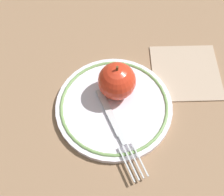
{
  "coord_description": "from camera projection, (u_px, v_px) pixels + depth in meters",
  "views": [
    {
      "loc": [
        0.28,
        -0.01,
        0.51
      ],
      "look_at": [
        -0.0,
        -0.0,
        0.03
      ],
      "focal_mm": 50.0,
      "sensor_mm": 36.0,
      "label": 1
    }
  ],
  "objects": [
    {
      "name": "ground_plane",
      "position": [
        114.0,
        108.0,
        0.58
      ],
      "size": [
        2.0,
        2.0,
        0.0
      ],
      "primitive_type": "plane",
      "color": "#957052"
    },
    {
      "name": "apple_red_whole",
      "position": [
        117.0,
        81.0,
        0.55
      ],
      "size": [
        0.07,
        0.07,
        0.08
      ],
      "color": "red",
      "rests_on": "plate"
    },
    {
      "name": "fork",
      "position": [
        117.0,
        129.0,
        0.54
      ],
      "size": [
        0.18,
        0.09,
        0.0
      ],
      "rotation": [
        0.0,
        0.0,
        0.39
      ],
      "color": "silver",
      "rests_on": "plate"
    },
    {
      "name": "napkin_folded",
      "position": [
        186.0,
        72.0,
        0.62
      ],
      "size": [
        0.14,
        0.13,
        0.01
      ],
      "primitive_type": "cube",
      "rotation": [
        0.0,
        0.0,
        0.01
      ],
      "color": "tan",
      "rests_on": "ground_plane"
    },
    {
      "name": "plate",
      "position": [
        112.0,
        105.0,
        0.57
      ],
      "size": [
        0.21,
        0.21,
        0.01
      ],
      "color": "white",
      "rests_on": "ground_plane"
    }
  ]
}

